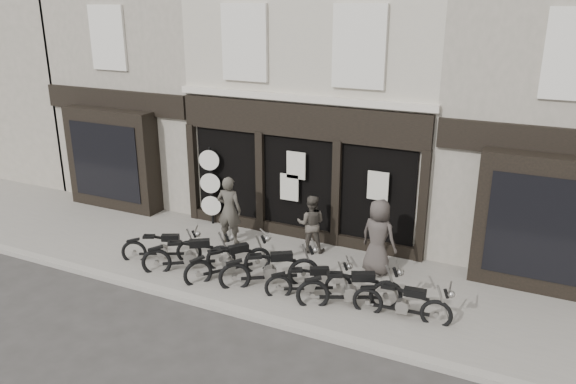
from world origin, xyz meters
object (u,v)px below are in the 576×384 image
at_px(motorcycle_6, 403,305).
at_px(advert_sign_post, 211,189).
at_px(motorcycle_2, 229,264).
at_px(motorcycle_1, 190,258).
at_px(man_left, 229,210).
at_px(man_centre, 311,224).
at_px(man_right, 378,237).
at_px(motorcycle_4, 310,284).
at_px(motorcycle_5, 351,292).
at_px(motorcycle_3, 271,272).
at_px(motorcycle_0, 163,250).

relative_size(motorcycle_6, advert_sign_post, 0.85).
bearing_deg(advert_sign_post, motorcycle_2, -68.30).
height_order(motorcycle_1, motorcycle_6, motorcycle_1).
bearing_deg(motorcycle_2, man_left, 68.55).
xyz_separation_m(man_centre, man_right, (1.96, -0.43, 0.16)).
bearing_deg(motorcycle_1, motorcycle_4, -30.74).
bearing_deg(man_left, advert_sign_post, -45.50).
bearing_deg(motorcycle_5, man_right, 63.97).
height_order(motorcycle_2, motorcycle_3, motorcycle_3).
distance_m(motorcycle_1, motorcycle_2, 1.06).
distance_m(motorcycle_1, motorcycle_6, 5.32).
relative_size(man_centre, man_right, 0.83).
distance_m(motorcycle_0, advert_sign_post, 2.78).
relative_size(motorcycle_4, motorcycle_5, 0.84).
height_order(motorcycle_0, man_centre, man_centre).
distance_m(man_centre, advert_sign_post, 3.48).
relative_size(motorcycle_3, man_right, 1.11).
height_order(motorcycle_0, man_left, man_left).
xyz_separation_m(motorcycle_2, motorcycle_6, (4.26, -0.03, -0.03)).
distance_m(motorcycle_0, motorcycle_1, 0.99).
bearing_deg(man_left, motorcycle_2, 113.88).
height_order(motorcycle_6, man_left, man_left).
distance_m(motorcycle_4, man_left, 3.65).
distance_m(motorcycle_5, man_left, 4.55).
distance_m(motorcycle_5, motorcycle_6, 1.15).
relative_size(motorcycle_2, motorcycle_3, 0.92).
relative_size(man_centre, advert_sign_post, 0.63).
distance_m(motorcycle_3, man_centre, 2.21).
relative_size(motorcycle_1, man_left, 1.07).
height_order(motorcycle_1, advert_sign_post, advert_sign_post).
xyz_separation_m(man_right, advert_sign_post, (-5.39, 0.92, 0.14)).
height_order(motorcycle_4, man_centre, man_centre).
relative_size(motorcycle_1, motorcycle_5, 0.94).
xyz_separation_m(motorcycle_6, man_centre, (-3.08, 2.21, 0.50)).
bearing_deg(motorcycle_3, motorcycle_0, 146.18).
distance_m(man_left, advert_sign_post, 1.54).
height_order(motorcycle_2, motorcycle_6, motorcycle_2).
xyz_separation_m(man_left, advert_sign_post, (-1.21, 0.95, 0.14)).
xyz_separation_m(motorcycle_2, motorcycle_4, (2.11, 0.01, -0.05)).
xyz_separation_m(motorcycle_0, man_right, (5.17, 1.73, 0.67)).
relative_size(motorcycle_2, motorcycle_5, 0.88).
height_order(motorcycle_1, man_left, man_left).
bearing_deg(motorcycle_4, motorcycle_1, 153.71).
height_order(motorcycle_5, man_left, man_left).
xyz_separation_m(motorcycle_4, advert_sign_post, (-4.36, 2.66, 0.83)).
bearing_deg(advert_sign_post, motorcycle_4, -49.75).
distance_m(motorcycle_2, motorcycle_3, 1.11).
height_order(motorcycle_3, motorcycle_5, motorcycle_3).
xyz_separation_m(motorcycle_2, advert_sign_post, (-2.24, 2.67, 0.78)).
xyz_separation_m(motorcycle_3, motorcycle_5, (2.01, -0.07, -0.01)).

